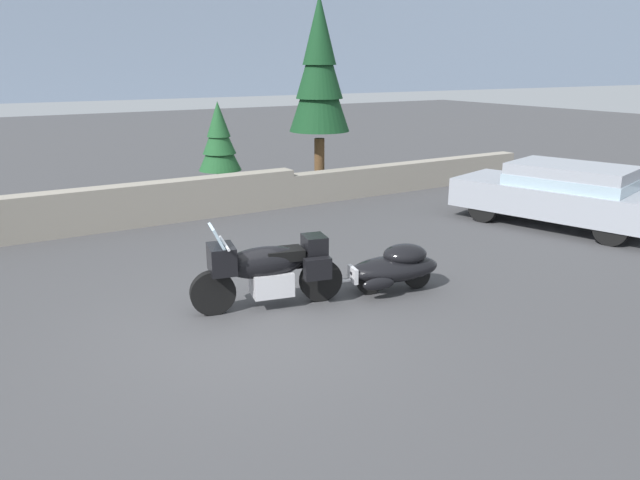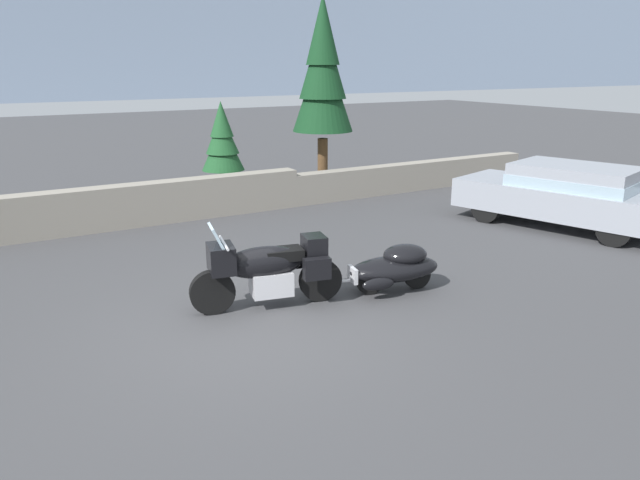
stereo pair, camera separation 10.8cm
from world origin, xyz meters
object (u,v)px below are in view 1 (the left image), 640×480
Objects in this scene: sedan_at_right_edge at (563,193)px; pine_tree_tall at (319,71)px; pine_tree_secondary at (219,140)px; touring_motorcycle at (267,268)px; car_shaped_trailer at (395,267)px.

sedan_at_right_edge is 7.01m from pine_tree_tall.
pine_tree_tall reaches higher than pine_tree_secondary.
touring_motorcycle is 0.87× the size of pine_tree_secondary.
sedan_at_right_edge is 1.85× the size of pine_tree_secondary.
pine_tree_tall reaches higher than touring_motorcycle.
pine_tree_secondary is (0.08, 7.47, 1.22)m from car_shaped_trailer.
pine_tree_tall is (4.96, 6.74, 2.69)m from touring_motorcycle.
sedan_at_right_edge is (5.65, 1.24, 0.36)m from car_shaped_trailer.
touring_motorcycle is 0.43× the size of pine_tree_tall.
touring_motorcycle is at bearing -126.37° from pine_tree_tall.
sedan_at_right_edge is 0.91× the size of pine_tree_tall.
pine_tree_secondary is (2.12, 7.02, 1.01)m from touring_motorcycle.
car_shaped_trailer is 0.85× the size of pine_tree_secondary.
pine_tree_tall reaches higher than sedan_at_right_edge.
car_shaped_trailer is 0.42× the size of pine_tree_tall.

